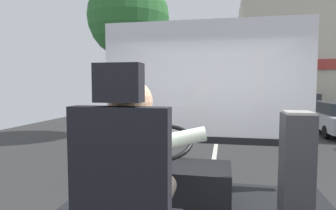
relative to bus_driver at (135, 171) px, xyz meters
name	(u,v)px	position (x,y,z in m)	size (l,w,h in m)	color
ground	(217,136)	(0.23, 9.14, -1.48)	(18.00, 44.00, 0.06)	#2E2E2E
bus_driver	(135,171)	(0.00, 0.00, 0.00)	(0.77, 0.62, 0.79)	#332D28
steering_console	(173,184)	(0.00, 1.17, -0.49)	(1.10, 0.97, 0.84)	black
fare_box	(296,170)	(1.06, 0.98, -0.23)	(0.24, 0.26, 0.96)	#333338
windshield_panel	(204,96)	(0.23, 1.96, 0.34)	(2.50, 0.08, 1.48)	white
street_tree	(129,18)	(-3.08, 8.78, 2.93)	(3.03, 3.03, 5.92)	#4C3828
shop_building	(325,55)	(7.12, 19.71, 2.43)	(11.24, 5.98, 7.77)	#BCB29E
parked_car_green	(302,105)	(4.97, 16.53, -0.74)	(1.76, 3.99, 1.39)	#195633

